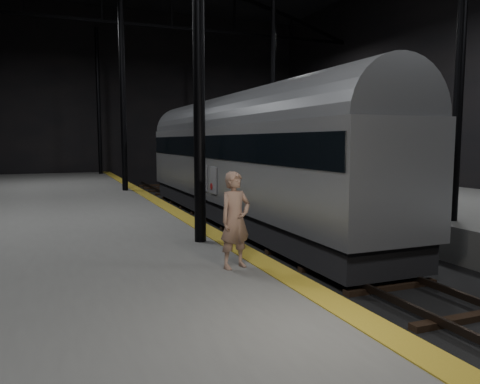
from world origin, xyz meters
TOP-DOWN VIEW (x-y plane):
  - ground at (0.00, 0.00)m, footprint 44.00×44.00m
  - platform_left at (-7.50, 0.00)m, footprint 9.00×43.80m
  - platform_right at (7.50, 0.00)m, footprint 9.00×43.80m
  - tactile_strip at (-3.25, 0.00)m, footprint 0.50×43.80m
  - track at (0.00, 0.00)m, footprint 2.40×43.00m
  - train at (-0.00, 3.16)m, footprint 2.83×18.87m
  - woman at (-3.87, -6.40)m, footprint 0.73×0.57m

SIDE VIEW (x-z plane):
  - ground at x=0.00m, z-range 0.00..0.00m
  - track at x=0.00m, z-range -0.05..0.19m
  - platform_left at x=-7.50m, z-range 0.00..1.00m
  - platform_right at x=7.50m, z-range 0.00..1.00m
  - tactile_strip at x=-3.25m, z-range 1.00..1.01m
  - woman at x=-3.87m, z-range 1.00..2.75m
  - train at x=0.00m, z-range 0.29..5.34m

